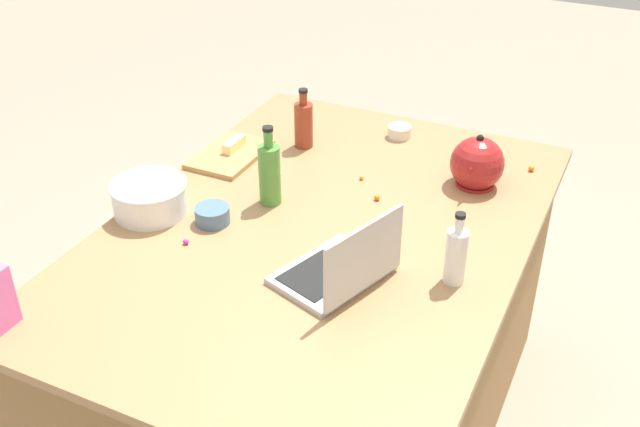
{
  "coord_description": "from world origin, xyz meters",
  "views": [
    {
      "loc": [
        1.76,
        0.83,
        2.16
      ],
      "look_at": [
        0.0,
        0.0,
        0.95
      ],
      "focal_mm": 42.4,
      "sensor_mm": 36.0,
      "label": 1
    }
  ],
  "objects_px": {
    "ramekin_small": "(400,132)",
    "butter_stick_left": "(234,144)",
    "bottle_vinegar": "(456,255)",
    "ramekin_medium": "(212,215)",
    "kettle": "(477,164)",
    "laptop": "(342,268)",
    "mixing_bowl_large": "(150,197)",
    "bottle_soy": "(304,124)",
    "bottle_olive": "(270,173)",
    "cutting_board": "(230,154)"
  },
  "relations": [
    {
      "from": "ramekin_small",
      "to": "butter_stick_left",
      "type": "bearing_deg",
      "value": -52.27
    },
    {
      "from": "bottle_vinegar",
      "to": "ramekin_medium",
      "type": "xyz_separation_m",
      "value": [
        0.03,
        -0.76,
        -0.06
      ]
    },
    {
      "from": "bottle_vinegar",
      "to": "butter_stick_left",
      "type": "xyz_separation_m",
      "value": [
        -0.4,
        -0.94,
        -0.05
      ]
    },
    {
      "from": "kettle",
      "to": "ramekin_medium",
      "type": "distance_m",
      "value": 0.89
    },
    {
      "from": "laptop",
      "to": "ramekin_small",
      "type": "bearing_deg",
      "value": -169.43
    },
    {
      "from": "mixing_bowl_large",
      "to": "bottle_soy",
      "type": "bearing_deg",
      "value": 159.7
    },
    {
      "from": "laptop",
      "to": "bottle_olive",
      "type": "relative_size",
      "value": 1.36
    },
    {
      "from": "mixing_bowl_large",
      "to": "ramekin_small",
      "type": "height_order",
      "value": "mixing_bowl_large"
    },
    {
      "from": "mixing_bowl_large",
      "to": "butter_stick_left",
      "type": "height_order",
      "value": "mixing_bowl_large"
    },
    {
      "from": "cutting_board",
      "to": "kettle",
      "type": "bearing_deg",
      "value": 101.77
    },
    {
      "from": "cutting_board",
      "to": "bottle_vinegar",
      "type": "bearing_deg",
      "value": 68.42
    },
    {
      "from": "bottle_soy",
      "to": "ramekin_small",
      "type": "distance_m",
      "value": 0.37
    },
    {
      "from": "mixing_bowl_large",
      "to": "ramekin_medium",
      "type": "xyz_separation_m",
      "value": [
        -0.03,
        0.21,
        -0.03
      ]
    },
    {
      "from": "kettle",
      "to": "ramekin_small",
      "type": "bearing_deg",
      "value": -123.5
    },
    {
      "from": "kettle",
      "to": "ramekin_medium",
      "type": "height_order",
      "value": "kettle"
    },
    {
      "from": "bottle_soy",
      "to": "ramekin_small",
      "type": "xyz_separation_m",
      "value": [
        -0.22,
        0.29,
        -0.07
      ]
    },
    {
      "from": "kettle",
      "to": "cutting_board",
      "type": "relative_size",
      "value": 0.69
    },
    {
      "from": "mixing_bowl_large",
      "to": "bottle_vinegar",
      "type": "xyz_separation_m",
      "value": [
        -0.06,
        0.97,
        0.03
      ]
    },
    {
      "from": "laptop",
      "to": "ramekin_small",
      "type": "height_order",
      "value": "laptop"
    },
    {
      "from": "bottle_soy",
      "to": "kettle",
      "type": "xyz_separation_m",
      "value": [
        0.01,
        0.65,
        -0.01
      ]
    },
    {
      "from": "laptop",
      "to": "cutting_board",
      "type": "xyz_separation_m",
      "value": [
        -0.51,
        -0.66,
        -0.04
      ]
    },
    {
      "from": "bottle_soy",
      "to": "ramekin_medium",
      "type": "height_order",
      "value": "bottle_soy"
    },
    {
      "from": "laptop",
      "to": "mixing_bowl_large",
      "type": "bearing_deg",
      "value": -96.16
    },
    {
      "from": "kettle",
      "to": "cutting_board",
      "type": "xyz_separation_m",
      "value": [
        0.18,
        -0.85,
        -0.07
      ]
    },
    {
      "from": "bottle_soy",
      "to": "ramekin_small",
      "type": "bearing_deg",
      "value": 127.3
    },
    {
      "from": "bottle_soy",
      "to": "kettle",
      "type": "bearing_deg",
      "value": 88.84
    },
    {
      "from": "ramekin_medium",
      "to": "bottle_soy",
      "type": "bearing_deg",
      "value": 177.96
    },
    {
      "from": "mixing_bowl_large",
      "to": "kettle",
      "type": "xyz_separation_m",
      "value": [
        -0.61,
        0.88,
        0.02
      ]
    },
    {
      "from": "kettle",
      "to": "ramekin_medium",
      "type": "bearing_deg",
      "value": -49.19
    },
    {
      "from": "cutting_board",
      "to": "butter_stick_left",
      "type": "xyz_separation_m",
      "value": [
        -0.03,
        0.0,
        0.03
      ]
    },
    {
      "from": "laptop",
      "to": "butter_stick_left",
      "type": "bearing_deg",
      "value": -128.96
    },
    {
      "from": "cutting_board",
      "to": "butter_stick_left",
      "type": "distance_m",
      "value": 0.04
    },
    {
      "from": "mixing_bowl_large",
      "to": "ramekin_medium",
      "type": "relative_size",
      "value": 2.24
    },
    {
      "from": "butter_stick_left",
      "to": "kettle",
      "type": "bearing_deg",
      "value": 99.76
    },
    {
      "from": "butter_stick_left",
      "to": "bottle_vinegar",
      "type": "bearing_deg",
      "value": 66.81
    },
    {
      "from": "laptop",
      "to": "kettle",
      "type": "relative_size",
      "value": 1.71
    },
    {
      "from": "bottle_soy",
      "to": "cutting_board",
      "type": "relative_size",
      "value": 0.73
    },
    {
      "from": "bottle_vinegar",
      "to": "ramekin_small",
      "type": "relative_size",
      "value": 2.5
    },
    {
      "from": "laptop",
      "to": "mixing_bowl_large",
      "type": "xyz_separation_m",
      "value": [
        -0.07,
        -0.69,
        0.01
      ]
    },
    {
      "from": "bottle_olive",
      "to": "ramekin_small",
      "type": "height_order",
      "value": "bottle_olive"
    },
    {
      "from": "cutting_board",
      "to": "bottle_olive",
      "type": "bearing_deg",
      "value": 52.76
    },
    {
      "from": "bottle_olive",
      "to": "bottle_vinegar",
      "type": "bearing_deg",
      "value": 76.58
    },
    {
      "from": "laptop",
      "to": "mixing_bowl_large",
      "type": "relative_size",
      "value": 1.51
    },
    {
      "from": "bottle_soy",
      "to": "ramekin_medium",
      "type": "relative_size",
      "value": 2.08
    },
    {
      "from": "bottle_olive",
      "to": "ramekin_small",
      "type": "bearing_deg",
      "value": 161.49
    },
    {
      "from": "laptop",
      "to": "cutting_board",
      "type": "height_order",
      "value": "laptop"
    },
    {
      "from": "mixing_bowl_large",
      "to": "laptop",
      "type": "bearing_deg",
      "value": 83.84
    },
    {
      "from": "mixing_bowl_large",
      "to": "bottle_vinegar",
      "type": "bearing_deg",
      "value": 93.51
    },
    {
      "from": "bottle_vinegar",
      "to": "bottle_olive",
      "type": "height_order",
      "value": "bottle_olive"
    },
    {
      "from": "bottle_vinegar",
      "to": "ramekin_medium",
      "type": "distance_m",
      "value": 0.76
    }
  ]
}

